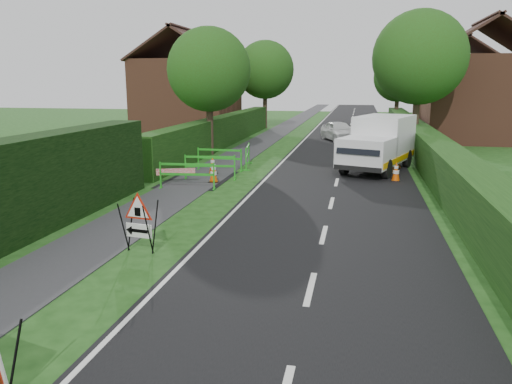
{
  "coord_description": "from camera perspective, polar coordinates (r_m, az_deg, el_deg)",
  "views": [
    {
      "loc": [
        3.28,
        -7.89,
        3.87
      ],
      "look_at": [
        0.73,
        4.45,
        1.08
      ],
      "focal_mm": 35.0,
      "sensor_mm": 36.0,
      "label": 1
    }
  ],
  "objects": [
    {
      "name": "hatchback_car",
      "position": [
        33.85,
        9.45,
        6.89
      ],
      "size": [
        2.92,
        4.17,
        1.32
      ],
      "primitive_type": "imported",
      "rotation": [
        0.0,
        0.0,
        0.39
      ],
      "color": "silver",
      "rests_on": "ground"
    },
    {
      "name": "house_east_a",
      "position": [
        36.72,
        24.19,
        9.91
      ],
      "size": [
        7.5,
        7.4,
        7.88
      ],
      "color": "brown",
      "rests_on": "ground"
    },
    {
      "name": "redwhite_plank",
      "position": [
        19.71,
        -9.12,
        1.02
      ],
      "size": [
        1.43,
        0.53,
        0.25
      ],
      "primitive_type": "cube",
      "rotation": [
        0.0,
        0.0,
        0.34
      ],
      "color": "red",
      "rests_on": "ground"
    },
    {
      "name": "road_surface",
      "position": [
        43.07,
        10.67,
        7.13
      ],
      "size": [
        6.0,
        90.0,
        0.02
      ],
      "primitive_type": "cube",
      "color": "black",
      "rests_on": "ground"
    },
    {
      "name": "tree_ne",
      "position": [
        30.08,
        18.21,
        14.38
      ],
      "size": [
        5.2,
        5.2,
        7.79
      ],
      "color": "#2D2116",
      "rests_on": "ground"
    },
    {
      "name": "tree_nw",
      "position": [
        27.06,
        -5.41,
        13.74
      ],
      "size": [
        4.4,
        4.4,
        6.7
      ],
      "color": "#2D2116",
      "rests_on": "ground"
    },
    {
      "name": "tree_fw",
      "position": [
        42.63,
        1.05,
        13.78
      ],
      "size": [
        4.8,
        4.8,
        7.24
      ],
      "color": "#2D2116",
      "rests_on": "ground"
    },
    {
      "name": "ped_barrier_0",
      "position": [
        18.43,
        -7.9,
        2.26
      ],
      "size": [
        2.08,
        0.54,
        1.0
      ],
      "rotation": [
        0.0,
        0.0,
        0.09
      ],
      "color": "#1F9B1C",
      "rests_on": "ground"
    },
    {
      "name": "tree_fe",
      "position": [
        45.99,
        15.95,
        12.47
      ],
      "size": [
        4.2,
        4.2,
        6.33
      ],
      "color": "#2D2116",
      "rests_on": "ground"
    },
    {
      "name": "hedge_west_far",
      "position": [
        31.25,
        -3.8,
        5.36
      ],
      "size": [
        1.0,
        24.0,
        1.8
      ],
      "primitive_type": "cube",
      "color": "#14380F",
      "rests_on": "ground"
    },
    {
      "name": "ped_barrier_1",
      "position": [
        20.17,
        -5.29,
        3.21
      ],
      "size": [
        2.09,
        0.64,
        1.0
      ],
      "rotation": [
        0.0,
        0.0,
        0.14
      ],
      "color": "#1F9B1C",
      "rests_on": "ground"
    },
    {
      "name": "traffic_cone_1",
      "position": [
        22.25,
        15.54,
        3.05
      ],
      "size": [
        0.38,
        0.38,
        0.79
      ],
      "color": "black",
      "rests_on": "ground"
    },
    {
      "name": "traffic_cone_2",
      "position": [
        23.6,
        15.88,
        3.55
      ],
      "size": [
        0.38,
        0.38,
        0.79
      ],
      "color": "black",
      "rests_on": "ground"
    },
    {
      "name": "hedge_east",
      "position": [
        24.41,
        19.12,
        2.69
      ],
      "size": [
        1.2,
        50.0,
        1.5
      ],
      "primitive_type": "cube",
      "color": "#14380F",
      "rests_on": "ground"
    },
    {
      "name": "ground",
      "position": [
        9.37,
        -10.15,
        -12.07
      ],
      "size": [
        120.0,
        120.0,
        0.0
      ],
      "primitive_type": "plane",
      "color": "#194112",
      "rests_on": "ground"
    },
    {
      "name": "traffic_cone_0",
      "position": [
        20.5,
        15.71,
        2.27
      ],
      "size": [
        0.38,
        0.38,
        0.79
      ],
      "color": "black",
      "rests_on": "ground"
    },
    {
      "name": "works_van",
      "position": [
        22.77,
        13.9,
        5.55
      ],
      "size": [
        3.57,
        5.55,
        2.37
      ],
      "rotation": [
        0.0,
        0.0,
        -0.33
      ],
      "color": "silver",
      "rests_on": "ground"
    },
    {
      "name": "traffic_cone_3",
      "position": [
        19.54,
        -4.88,
        2.21
      ],
      "size": [
        0.38,
        0.38,
        0.79
      ],
      "color": "black",
      "rests_on": "ground"
    },
    {
      "name": "ped_barrier_2",
      "position": [
        22.19,
        -4.2,
        4.07
      ],
      "size": [
        2.07,
        0.45,
        1.0
      ],
      "rotation": [
        0.0,
        0.0,
        -0.05
      ],
      "color": "#1F9B1C",
      "rests_on": "ground"
    },
    {
      "name": "ped_barrier_3",
      "position": [
        23.12,
        -0.98,
        4.44
      ],
      "size": [
        0.66,
        2.09,
        1.0
      ],
      "rotation": [
        0.0,
        0.0,
        1.72
      ],
      "color": "#1F9B1C",
      "rests_on": "ground"
    },
    {
      "name": "traffic_cone_4",
      "position": [
        21.29,
        -4.97,
        3.05
      ],
      "size": [
        0.38,
        0.38,
        0.79
      ],
      "color": "black",
      "rests_on": "ground"
    },
    {
      "name": "house_west",
      "position": [
        40.16,
        -7.78,
        11.0
      ],
      "size": [
        7.5,
        7.4,
        7.88
      ],
      "color": "brown",
      "rests_on": "ground"
    },
    {
      "name": "triangle_sign",
      "position": [
        11.67,
        -13.45,
        -2.92
      ],
      "size": [
        0.93,
        0.93,
        1.2
      ],
      "rotation": [
        0.0,
        0.0,
        -0.15
      ],
      "color": "black",
      "rests_on": "ground"
    },
    {
      "name": "footpath",
      "position": [
        43.51,
        3.36,
        7.38
      ],
      "size": [
        2.0,
        90.0,
        0.02
      ],
      "primitive_type": "cube",
      "color": "#2D2D30",
      "rests_on": "ground"
    },
    {
      "name": "house_east_b",
      "position": [
        50.65,
        21.97,
        10.51
      ],
      "size": [
        7.5,
        7.4,
        7.88
      ],
      "color": "brown",
      "rests_on": "ground"
    }
  ]
}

